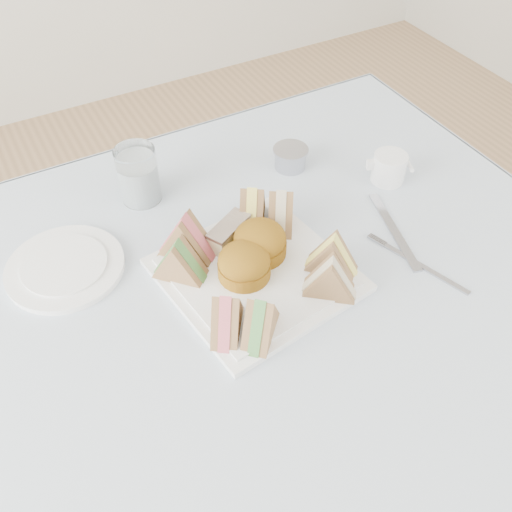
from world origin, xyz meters
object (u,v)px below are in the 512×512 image
serving_plate (256,275)px  water_glass (138,175)px  creamer_jug (389,168)px  table (294,406)px

serving_plate → water_glass: bearing=100.5°
creamer_jug → serving_plate: bearing=-142.4°
table → serving_plate: (-0.06, 0.06, 0.38)m
creamer_jug → table: bearing=-129.8°
table → creamer_jug: (0.29, 0.16, 0.40)m
table → creamer_jug: creamer_jug is taller
serving_plate → creamer_jug: (0.35, 0.10, 0.02)m
creamer_jug → water_glass: bearing=179.1°
table → creamer_jug: size_ratio=13.98×
serving_plate → water_glass: (-0.09, 0.28, 0.05)m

